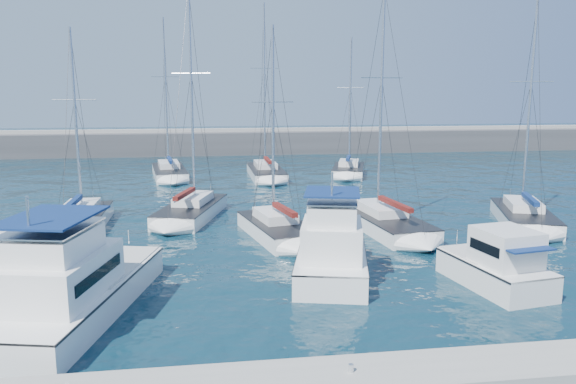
{
  "coord_description": "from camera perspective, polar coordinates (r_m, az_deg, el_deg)",
  "views": [
    {
      "loc": [
        -4.01,
        -25.84,
        8.8
      ],
      "look_at": [
        0.49,
        5.35,
        3.0
      ],
      "focal_mm": 35.0,
      "sensor_mm": 36.0,
      "label": 1
    }
  ],
  "objects": [
    {
      "name": "motor_yacht_port_outer",
      "position": [
        28.24,
        -26.43,
        -6.85
      ],
      "size": [
        4.33,
        6.42,
        3.2
      ],
      "rotation": [
        0.0,
        0.0,
        0.28
      ],
      "color": "silver",
      "rests_on": "ground"
    },
    {
      "name": "sailboat_mid_e",
      "position": [
        40.2,
        22.84,
        -2.28
      ],
      "size": [
        5.62,
        8.81,
        14.82
      ],
      "rotation": [
        0.0,
        0.0,
        -0.34
      ],
      "color": "white",
      "rests_on": "ground"
    },
    {
      "name": "motor_yacht_stbd_inner",
      "position": [
        26.69,
        4.46,
        -6.3
      ],
      "size": [
        4.91,
        8.06,
        4.69
      ],
      "rotation": [
        0.0,
        0.0,
        -0.24
      ],
      "color": "white",
      "rests_on": "ground"
    },
    {
      "name": "sailboat_back_a",
      "position": [
        58.0,
        -11.96,
        2.0
      ],
      "size": [
        4.26,
        9.71,
        16.07
      ],
      "rotation": [
        0.0,
        0.0,
        0.13
      ],
      "color": "white",
      "rests_on": "ground"
    },
    {
      "name": "sailboat_back_c",
      "position": [
        58.31,
        6.17,
        2.21
      ],
      "size": [
        5.05,
        7.85,
        14.28
      ],
      "rotation": [
        0.0,
        0.0,
        -0.3
      ],
      "color": "white",
      "rests_on": "ground"
    },
    {
      "name": "dock",
      "position": [
        17.57,
        6.38,
        -18.57
      ],
      "size": [
        40.0,
        2.2,
        0.6
      ],
      "primitive_type": "cube",
      "color": "gray",
      "rests_on": "ground"
    },
    {
      "name": "sailboat_back_b",
      "position": [
        56.66,
        -2.25,
        2.04
      ],
      "size": [
        3.28,
        9.37,
        17.44
      ],
      "rotation": [
        0.0,
        0.0,
        0.01
      ],
      "color": "silver",
      "rests_on": "ground"
    },
    {
      "name": "sailboat_mid_b",
      "position": [
        39.41,
        -9.77,
        -1.83
      ],
      "size": [
        5.25,
        8.96,
        15.79
      ],
      "rotation": [
        0.0,
        0.0,
        -0.28
      ],
      "color": "silver",
      "rests_on": "ground"
    },
    {
      "name": "sailboat_mid_d",
      "position": [
        36.21,
        9.66,
        -2.95
      ],
      "size": [
        4.29,
        9.56,
        15.21
      ],
      "rotation": [
        0.0,
        0.0,
        0.13
      ],
      "color": "white",
      "rests_on": "ground"
    },
    {
      "name": "sailboat_mid_a",
      "position": [
        38.54,
        -20.39,
        -2.67
      ],
      "size": [
        3.12,
        8.05,
        12.93
      ],
      "rotation": [
        0.0,
        0.0,
        0.01
      ],
      "color": "white",
      "rests_on": "ground"
    },
    {
      "name": "motor_yacht_stbd_outer",
      "position": [
        26.98,
        20.54,
        -7.19
      ],
      "size": [
        3.51,
        5.75,
        3.2
      ],
      "rotation": [
        0.0,
        0.0,
        0.16
      ],
      "color": "silver",
      "rests_on": "ground"
    },
    {
      "name": "motor_yacht_port_inner",
      "position": [
        23.68,
        -21.27,
        -9.2
      ],
      "size": [
        6.07,
        11.2,
        4.69
      ],
      "rotation": [
        0.0,
        0.0,
        -0.23
      ],
      "color": "white",
      "rests_on": "ground"
    },
    {
      "name": "breakwater",
      "position": [
        78.33,
        -5.25,
        4.71
      ],
      "size": [
        160.0,
        6.0,
        4.45
      ],
      "color": "#424244",
      "rests_on": "ground"
    },
    {
      "name": "dock_cleat_centre",
      "position": [
        17.37,
        6.41,
        -17.35
      ],
      "size": [
        0.16,
        0.16,
        0.25
      ],
      "primitive_type": "cylinder",
      "color": "silver",
      "rests_on": "dock"
    },
    {
      "name": "sailboat_mid_c",
      "position": [
        33.83,
        -1.09,
        -3.76
      ],
      "size": [
        4.5,
        7.95,
        12.8
      ],
      "rotation": [
        0.0,
        0.0,
        0.22
      ],
      "color": "white",
      "rests_on": "ground"
    },
    {
      "name": "ground",
      "position": [
        27.59,
        0.59,
        -8.17
      ],
      "size": [
        220.0,
        220.0,
        0.0
      ],
      "primitive_type": "plane",
      "color": "black",
      "rests_on": "ground"
    }
  ]
}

